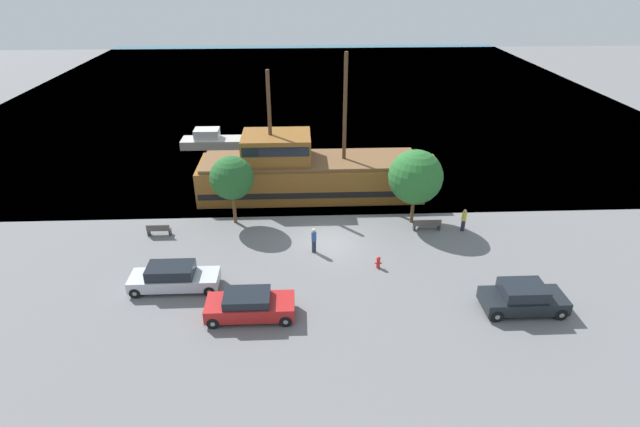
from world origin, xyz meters
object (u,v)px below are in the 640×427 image
object	(u,v)px
fire_hydrant	(378,262)
bench_promenade_west	(427,225)
bench_promenade_east	(159,230)
moored_boat_dockside	(211,140)
pirate_ship	(308,172)
parked_car_curb_front	(250,305)
parked_car_curb_mid	(174,277)
pedestrian_walking_far	(314,240)
pedestrian_walking_near	(464,220)
parked_car_curb_rear	(523,298)

from	to	relation	value
fire_hydrant	bench_promenade_west	world-z (taller)	bench_promenade_west
bench_promenade_east	moored_boat_dockside	bearing A→B (deg)	87.28
pirate_ship	parked_car_curb_front	bearing A→B (deg)	-102.50
pirate_ship	parked_car_curb_mid	world-z (taller)	pirate_ship
bench_promenade_east	pirate_ship	bearing A→B (deg)	31.67
parked_car_curb_front	moored_boat_dockside	bearing A→B (deg)	102.65
fire_hydrant	bench_promenade_east	distance (m)	14.89
pedestrian_walking_far	pedestrian_walking_near	bearing A→B (deg)	12.89
moored_boat_dockside	fire_hydrant	xyz separation A→B (m)	(13.33, -22.36, -0.25)
parked_car_curb_front	parked_car_curb_rear	size ratio (longest dim) A/B	1.06
parked_car_curb_rear	bench_promenade_west	distance (m)	9.35
moored_boat_dockside	bench_promenade_east	xyz separation A→B (m)	(-0.85, -17.80, -0.24)
moored_boat_dockside	fire_hydrant	size ratio (longest dim) A/B	7.78
pirate_ship	parked_car_curb_front	distance (m)	15.56
pedestrian_walking_near	parked_car_curb_rear	bearing A→B (deg)	-86.72
bench_promenade_west	parked_car_curb_mid	bearing A→B (deg)	-158.97
moored_boat_dockside	pedestrian_walking_far	world-z (taller)	moored_boat_dockside
pirate_ship	pedestrian_walking_far	bearing A→B (deg)	-88.90
pirate_ship	parked_car_curb_mid	distance (m)	14.75
parked_car_curb_front	bench_promenade_east	world-z (taller)	parked_car_curb_front
moored_boat_dockside	bench_promenade_west	size ratio (longest dim) A/B	3.22
moored_boat_dockside	fire_hydrant	world-z (taller)	moored_boat_dockside
bench_promenade_east	bench_promenade_west	distance (m)	18.20
parked_car_curb_front	pedestrian_walking_far	size ratio (longest dim) A/B	2.71
pedestrian_walking_far	fire_hydrant	bearing A→B (deg)	-27.53
fire_hydrant	bench_promenade_west	distance (m)	6.02
parked_car_curb_mid	parked_car_curb_rear	bearing A→B (deg)	-8.42
parked_car_curb_front	pedestrian_walking_near	world-z (taller)	pedestrian_walking_near
fire_hydrant	pedestrian_walking_far	xyz separation A→B (m)	(-3.81, 1.99, 0.44)
moored_boat_dockside	pedestrian_walking_near	world-z (taller)	moored_boat_dockside
parked_car_curb_rear	bench_promenade_west	size ratio (longest dim) A/B	2.33
parked_car_curb_mid	bench_promenade_east	size ratio (longest dim) A/B	3.20
moored_boat_dockside	fire_hydrant	distance (m)	26.03
bench_promenade_west	parked_car_curb_front	bearing A→B (deg)	-142.32
moored_boat_dockside	pedestrian_walking_far	size ratio (longest dim) A/B	3.55
pirate_ship	bench_promenade_west	xyz separation A→B (m)	(8.01, -6.37, -1.38)
bench_promenade_east	bench_promenade_west	size ratio (longest dim) A/B	0.83
parked_car_curb_mid	parked_car_curb_rear	world-z (taller)	parked_car_curb_rear
fire_hydrant	bench_promenade_west	size ratio (longest dim) A/B	0.41
parked_car_curb_rear	pedestrian_walking_far	size ratio (longest dim) A/B	2.57
pirate_ship	moored_boat_dockside	size ratio (longest dim) A/B	3.10
pirate_ship	bench_promenade_west	size ratio (longest dim) A/B	9.97
pedestrian_walking_near	pirate_ship	bearing A→B (deg)	148.11
pedestrian_walking_far	moored_boat_dockside	bearing A→B (deg)	115.03
parked_car_curb_front	pedestrian_walking_far	world-z (taller)	pedestrian_walking_far
parked_car_curb_mid	bench_promenade_west	xyz separation A→B (m)	(15.84, 6.09, -0.29)
fire_hydrant	bench_promenade_west	bearing A→B (deg)	48.02
bench_promenade_east	pedestrian_walking_near	size ratio (longest dim) A/B	0.95
parked_car_curb_rear	fire_hydrant	world-z (taller)	parked_car_curb_rear
parked_car_curb_mid	pedestrian_walking_far	bearing A→B (deg)	24.24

